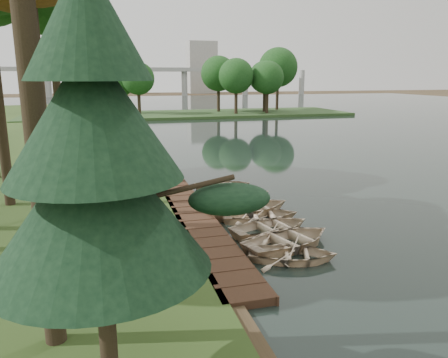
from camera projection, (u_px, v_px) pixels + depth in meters
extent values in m
plane|color=#3D2F1D|center=(227.00, 216.00, 19.61)|extent=(300.00, 300.00, 0.00)
cube|color=#372215|center=(192.00, 216.00, 19.16)|extent=(1.60, 16.00, 0.30)
cube|color=#2A451E|center=(190.00, 114.00, 68.53)|extent=(50.00, 14.00, 0.45)
cylinder|color=black|center=(28.00, 100.00, 61.90)|extent=(0.50, 0.50, 4.80)
sphere|color=#1A4517|center=(25.00, 73.00, 61.07)|extent=(5.60, 5.60, 5.60)
cylinder|color=black|center=(77.00, 99.00, 63.62)|extent=(0.50, 0.50, 4.80)
sphere|color=#1A4517|center=(75.00, 74.00, 62.79)|extent=(5.60, 5.60, 5.60)
cylinder|color=black|center=(124.00, 98.00, 65.34)|extent=(0.50, 0.50, 4.80)
sphere|color=#1A4517|center=(122.00, 74.00, 64.51)|extent=(5.60, 5.60, 5.60)
cylinder|color=black|center=(168.00, 98.00, 67.06)|extent=(0.50, 0.50, 4.80)
sphere|color=#1A4517|center=(167.00, 74.00, 66.23)|extent=(5.60, 5.60, 5.60)
cylinder|color=black|center=(210.00, 97.00, 68.78)|extent=(0.50, 0.50, 4.80)
sphere|color=#1A4517|center=(210.00, 74.00, 67.95)|extent=(5.60, 5.60, 5.60)
cylinder|color=black|center=(250.00, 97.00, 70.50)|extent=(0.50, 0.50, 4.80)
sphere|color=#1A4517|center=(251.00, 74.00, 69.67)|extent=(5.60, 5.60, 5.60)
cylinder|color=black|center=(288.00, 96.00, 72.22)|extent=(0.50, 0.50, 4.80)
sphere|color=#1A4517|center=(289.00, 74.00, 71.39)|extent=(5.60, 5.60, 5.60)
cube|color=#A5A5A0|center=(152.00, 69.00, 132.93)|extent=(90.00, 4.00, 1.20)
cylinder|color=#A5A5A0|center=(48.00, 83.00, 126.11)|extent=(1.80, 1.80, 8.00)
cylinder|color=#A5A5A0|center=(119.00, 83.00, 131.27)|extent=(1.80, 1.80, 8.00)
cylinder|color=#A5A5A0|center=(184.00, 83.00, 136.43)|extent=(1.80, 1.80, 8.00)
cylinder|color=#A5A5A0|center=(245.00, 83.00, 141.59)|extent=(1.80, 1.80, 8.00)
cylinder|color=#A5A5A0|center=(302.00, 82.00, 146.75)|extent=(1.80, 1.80, 8.00)
cube|color=#A5A5A0|center=(202.00, 68.00, 156.62)|extent=(10.00, 8.00, 18.00)
cube|color=#A5A5A0|center=(101.00, 76.00, 152.97)|extent=(8.00, 8.00, 12.00)
imported|color=beige|center=(292.00, 252.00, 14.68)|extent=(3.56, 3.05, 0.62)
imported|color=beige|center=(290.00, 238.00, 15.79)|extent=(4.33, 3.64, 0.77)
imported|color=beige|center=(271.00, 225.00, 17.22)|extent=(3.81, 3.06, 0.70)
imported|color=beige|center=(260.00, 213.00, 18.69)|extent=(3.63, 2.82, 0.69)
imported|color=beige|center=(249.00, 206.00, 19.57)|extent=(4.32, 3.42, 0.81)
imported|color=#2F846F|center=(234.00, 199.00, 20.90)|extent=(3.15, 2.29, 0.64)
imported|color=beige|center=(235.00, 190.00, 22.38)|extent=(4.07, 3.50, 0.71)
imported|color=beige|center=(223.00, 184.00, 23.93)|extent=(3.22, 2.40, 0.64)
imported|color=beige|center=(68.00, 169.00, 26.37)|extent=(3.71, 2.76, 0.74)
cylinder|color=black|center=(32.00, 93.00, 8.62)|extent=(0.46, 0.46, 11.03)
cylinder|color=black|center=(40.00, 97.00, 17.68)|extent=(0.44, 0.44, 10.03)
cylinder|color=black|center=(57.00, 90.00, 24.23)|extent=(0.44, 0.44, 10.18)
cylinder|color=black|center=(107.00, 323.00, 7.88)|extent=(0.32, 0.32, 2.99)
cone|color=black|center=(98.00, 196.00, 7.33)|extent=(3.80, 3.80, 2.60)
cone|color=black|center=(92.00, 111.00, 7.00)|extent=(2.90, 2.90, 2.25)
cone|color=black|center=(86.00, 17.00, 6.67)|extent=(2.00, 2.00, 1.90)
cone|color=#3F661E|center=(153.00, 208.00, 18.03)|extent=(0.60, 0.60, 1.04)
cone|color=#3F661E|center=(116.00, 184.00, 22.09)|extent=(0.60, 0.60, 1.01)
cone|color=#3F661E|center=(118.00, 175.00, 23.93)|extent=(0.60, 0.60, 1.10)
cone|color=#3F661E|center=(152.00, 170.00, 25.21)|extent=(0.60, 0.60, 1.02)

